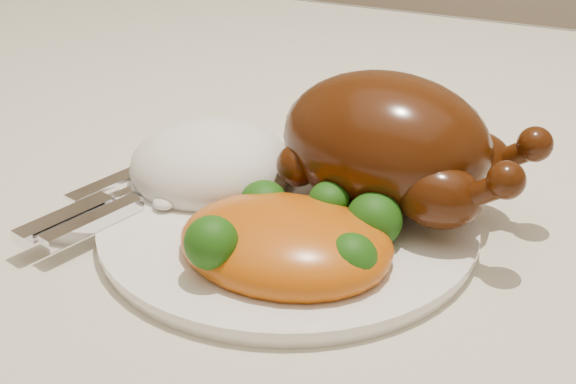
% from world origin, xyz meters
% --- Properties ---
extents(dining_table, '(1.60, 0.90, 0.76)m').
position_xyz_m(dining_table, '(0.00, 0.00, 0.67)').
color(dining_table, brown).
rests_on(dining_table, floor).
extents(tablecloth, '(1.73, 1.03, 0.18)m').
position_xyz_m(tablecloth, '(0.00, 0.00, 0.74)').
color(tablecloth, beige).
rests_on(tablecloth, dining_table).
extents(dinner_plate, '(0.34, 0.34, 0.01)m').
position_xyz_m(dinner_plate, '(-0.11, -0.08, 0.77)').
color(dinner_plate, white).
rests_on(dinner_plate, tablecloth).
extents(roast_chicken, '(0.19, 0.13, 0.10)m').
position_xyz_m(roast_chicken, '(-0.05, -0.03, 0.83)').
color(roast_chicken, '#421B07').
rests_on(roast_chicken, dinner_plate).
extents(rice_mound, '(0.15, 0.15, 0.06)m').
position_xyz_m(rice_mound, '(-0.19, -0.05, 0.79)').
color(rice_mound, white).
rests_on(rice_mound, dinner_plate).
extents(mac_and_cheese, '(0.14, 0.11, 0.06)m').
position_xyz_m(mac_and_cheese, '(-0.08, -0.13, 0.79)').
color(mac_and_cheese, orange).
rests_on(mac_and_cheese, dinner_plate).
extents(cutlery, '(0.06, 0.18, 0.01)m').
position_xyz_m(cutlery, '(-0.23, -0.12, 0.78)').
color(cutlery, silver).
rests_on(cutlery, dinner_plate).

